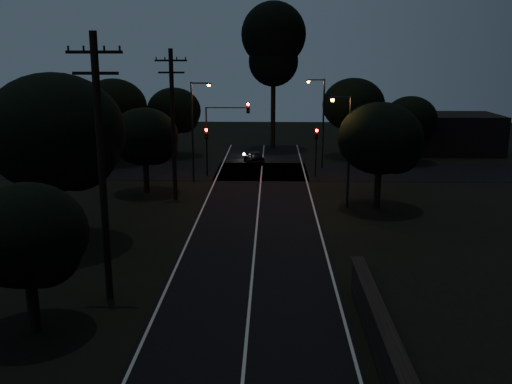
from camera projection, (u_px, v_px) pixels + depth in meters
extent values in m
cube|color=black|center=(255.00, 245.00, 30.99)|extent=(8.00, 70.00, 0.02)
cube|color=black|center=(262.00, 171.00, 50.42)|extent=(60.00, 8.00, 0.02)
cube|color=beige|center=(255.00, 245.00, 30.99)|extent=(0.12, 70.00, 0.01)
cube|color=beige|center=(186.00, 244.00, 31.09)|extent=(0.12, 70.00, 0.01)
cube|color=beige|center=(324.00, 245.00, 30.89)|extent=(0.12, 70.00, 0.01)
cylinder|color=black|center=(102.00, 171.00, 23.06)|extent=(0.30, 0.30, 11.00)
cube|color=black|center=(94.00, 52.00, 21.95)|extent=(2.20, 0.12, 0.12)
cube|color=black|center=(95.00, 73.00, 22.14)|extent=(1.80, 0.12, 0.12)
cylinder|color=black|center=(173.00, 126.00, 39.64)|extent=(0.30, 0.30, 10.50)
cube|color=black|center=(171.00, 60.00, 38.59)|extent=(2.20, 0.12, 0.12)
cube|color=black|center=(171.00, 73.00, 38.78)|extent=(1.80, 0.12, 0.12)
cylinder|color=black|center=(33.00, 304.00, 21.25)|extent=(0.44, 0.44, 2.10)
ellipsoid|color=black|center=(26.00, 235.00, 20.61)|extent=(4.46, 4.46, 3.79)
sphere|color=black|center=(44.00, 250.00, 20.26)|extent=(2.67, 2.67, 2.67)
cylinder|color=black|center=(62.00, 214.00, 30.88)|extent=(0.44, 0.44, 3.39)
ellipsoid|color=black|center=(55.00, 132.00, 29.84)|extent=(7.31, 7.31, 6.22)
sphere|color=black|center=(75.00, 149.00, 29.26)|extent=(4.39, 4.39, 4.39)
cylinder|color=black|center=(146.00, 177.00, 42.61)|extent=(0.44, 0.44, 2.34)
ellipsoid|color=black|center=(144.00, 137.00, 41.89)|extent=(5.00, 5.00, 4.25)
sphere|color=black|center=(155.00, 144.00, 41.50)|extent=(3.00, 3.00, 3.00)
cylinder|color=black|center=(175.00, 143.00, 58.14)|extent=(0.44, 0.44, 2.54)
ellipsoid|color=black|center=(174.00, 111.00, 57.36)|extent=(5.44, 5.44, 4.62)
sphere|color=black|center=(183.00, 117.00, 56.94)|extent=(3.26, 3.26, 3.26)
cylinder|color=black|center=(116.00, 147.00, 54.34)|extent=(0.44, 0.44, 2.96)
ellipsoid|color=black|center=(114.00, 107.00, 53.44)|extent=(6.22, 6.22, 5.29)
sphere|color=black|center=(124.00, 114.00, 52.96)|extent=(3.73, 3.73, 3.73)
cylinder|color=black|center=(352.00, 142.00, 57.61)|extent=(0.44, 0.44, 2.89)
ellipsoid|color=black|center=(353.00, 105.00, 56.72)|extent=(6.21, 6.21, 5.28)
sphere|color=black|center=(365.00, 112.00, 56.24)|extent=(3.73, 3.73, 3.73)
cylinder|color=black|center=(408.00, 150.00, 54.63)|extent=(0.44, 0.44, 2.33)
ellipsoid|color=black|center=(410.00, 118.00, 53.92)|extent=(4.96, 4.96, 4.22)
sphere|color=black|center=(421.00, 124.00, 53.53)|extent=(2.98, 2.98, 2.98)
cylinder|color=black|center=(377.00, 189.00, 38.24)|extent=(0.44, 0.44, 2.64)
ellipsoid|color=black|center=(380.00, 138.00, 37.44)|extent=(5.59, 5.59, 4.75)
sphere|color=black|center=(396.00, 148.00, 37.00)|extent=(3.36, 3.36, 3.36)
cylinder|color=black|center=(273.00, 109.00, 62.02)|extent=(0.50, 0.50, 8.57)
sphere|color=black|center=(274.00, 34.00, 60.16)|extent=(6.85, 6.85, 6.85)
sphere|color=black|center=(273.00, 61.00, 60.82)|extent=(5.30, 5.30, 5.30)
cube|color=black|center=(74.00, 131.00, 60.16)|extent=(10.00, 8.00, 4.40)
cube|color=black|center=(453.00, 133.00, 60.10)|extent=(9.00, 7.00, 4.00)
cylinder|color=black|center=(207.00, 157.00, 48.23)|extent=(0.12, 0.12, 3.20)
cube|color=black|center=(207.00, 133.00, 47.75)|extent=(0.28, 0.22, 0.90)
sphere|color=#FF0705|center=(206.00, 130.00, 47.55)|extent=(0.22, 0.22, 0.22)
cylinder|color=black|center=(316.00, 158.00, 47.98)|extent=(0.12, 0.12, 3.20)
cube|color=black|center=(316.00, 134.00, 47.50)|extent=(0.28, 0.22, 0.90)
sphere|color=#FF0705|center=(317.00, 130.00, 47.30)|extent=(0.22, 0.22, 0.22)
cylinder|color=black|center=(207.00, 147.00, 48.02)|extent=(0.12, 0.12, 5.00)
cube|color=black|center=(248.00, 108.00, 47.15)|extent=(0.28, 0.22, 0.90)
sphere|color=#FF0705|center=(248.00, 104.00, 46.95)|extent=(0.22, 0.22, 0.22)
cube|color=black|center=(227.00, 108.00, 47.19)|extent=(3.50, 0.08, 0.08)
cylinder|color=black|center=(192.00, 132.00, 45.75)|extent=(0.16, 0.16, 8.00)
cube|color=black|center=(200.00, 83.00, 44.81)|extent=(1.40, 0.10, 0.10)
cube|color=black|center=(209.00, 84.00, 44.80)|extent=(0.35, 0.22, 0.12)
sphere|color=orange|center=(209.00, 85.00, 44.82)|extent=(0.26, 0.26, 0.26)
cylinder|color=black|center=(323.00, 124.00, 51.28)|extent=(0.16, 0.16, 8.00)
cube|color=black|center=(316.00, 80.00, 50.38)|extent=(1.40, 0.10, 0.10)
cube|color=black|center=(309.00, 80.00, 50.41)|extent=(0.35, 0.22, 0.12)
sphere|color=orange|center=(309.00, 82.00, 50.43)|extent=(0.26, 0.26, 0.26)
cylinder|color=black|center=(349.00, 153.00, 37.72)|extent=(0.16, 0.16, 7.50)
cube|color=black|center=(342.00, 97.00, 36.88)|extent=(1.20, 0.10, 0.10)
cube|color=black|center=(333.00, 98.00, 36.91)|extent=(0.35, 0.22, 0.12)
sphere|color=orange|center=(332.00, 100.00, 36.93)|extent=(0.26, 0.26, 0.26)
imported|color=black|center=(254.00, 157.00, 54.19)|extent=(2.32, 3.78, 1.20)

